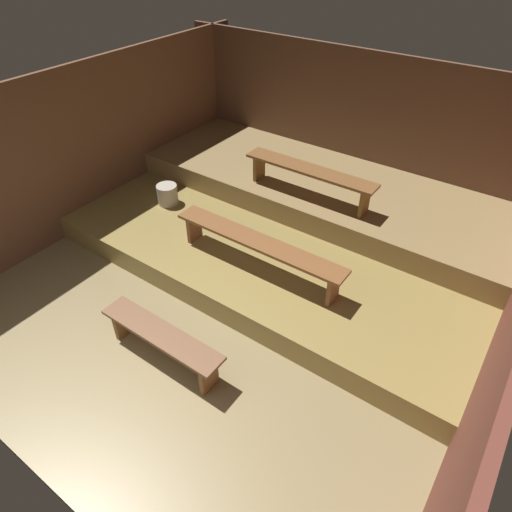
{
  "coord_description": "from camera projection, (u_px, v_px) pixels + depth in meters",
  "views": [
    {
      "loc": [
        2.52,
        -0.81,
        3.79
      ],
      "look_at": [
        0.14,
        2.55,
        0.52
      ],
      "focal_mm": 31.52,
      "sensor_mm": 36.0,
      "label": 1
    }
  ],
  "objects": [
    {
      "name": "platform_middle",
      "position": [
        323.0,
        189.0,
        6.56
      ],
      "size": [
        5.44,
        1.83,
        0.32
      ],
      "primitive_type": "cube",
      "color": "olive",
      "rests_on": "platform_lower"
    },
    {
      "name": "platform_lower",
      "position": [
        292.0,
        234.0,
        6.22
      ],
      "size": [
        5.44,
        3.51,
        0.32
      ],
      "primitive_type": "cube",
      "color": "olive",
      "rests_on": "ground"
    },
    {
      "name": "bench_floor_center",
      "position": [
        162.0,
        339.0,
        4.53
      ],
      "size": [
        1.45,
        0.29,
        0.4
      ],
      "color": "brown",
      "rests_on": "ground"
    },
    {
      "name": "wall_left",
      "position": [
        93.0,
        144.0,
        6.29
      ],
      "size": [
        0.06,
        6.16,
        2.2
      ],
      "primitive_type": "cube",
      "color": "brown",
      "rests_on": "ground"
    },
    {
      "name": "wall_back",
      "position": [
        357.0,
        127.0,
        6.77
      ],
      "size": [
        6.24,
        0.06,
        2.2
      ],
      "primitive_type": "cube",
      "color": "brown",
      "rests_on": "ground"
    },
    {
      "name": "bench_lower_center",
      "position": [
        258.0,
        245.0,
        5.2
      ],
      "size": [
        2.23,
        0.29,
        0.4
      ],
      "color": "brown",
      "rests_on": "platform_lower"
    },
    {
      "name": "bench_middle_center",
      "position": [
        309.0,
        174.0,
        5.91
      ],
      "size": [
        1.86,
        0.29,
        0.4
      ],
      "color": "brown",
      "rests_on": "platform_middle"
    },
    {
      "name": "pail_lower",
      "position": [
        167.0,
        194.0,
        6.47
      ],
      "size": [
        0.29,
        0.29,
        0.29
      ],
      "primitive_type": "cylinder",
      "color": "#B2A899",
      "rests_on": "platform_lower"
    },
    {
      "name": "ground",
      "position": [
        253.0,
        281.0,
        5.75
      ],
      "size": [
        6.24,
        6.16,
        0.08
      ],
      "primitive_type": "cube",
      "color": "#8A784F"
    }
  ]
}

